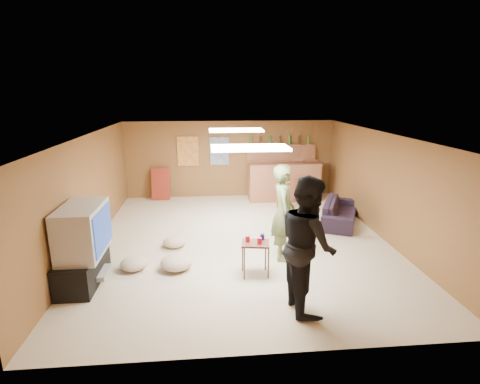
{
  "coord_description": "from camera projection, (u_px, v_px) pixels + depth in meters",
  "views": [
    {
      "loc": [
        -0.68,
        -7.24,
        3.02
      ],
      "look_at": [
        0.0,
        0.2,
        1.0
      ],
      "focal_mm": 28.0,
      "sensor_mm": 36.0,
      "label": 1
    }
  ],
  "objects": [
    {
      "name": "folding_chair_stack",
      "position": [
        161.0,
        184.0,
        10.69
      ],
      "size": [
        0.5,
        0.26,
        0.91
      ],
      "primitive_type": "cube",
      "rotation": [
        -0.14,
        0.0,
        0.0
      ],
      "color": "maroon",
      "rests_on": "ground"
    },
    {
      "name": "wall_back",
      "position": [
        230.0,
        159.0,
        10.88
      ],
      "size": [
        6.0,
        0.02,
        2.2
      ],
      "primitive_type": "cube",
      "color": "brown",
      "rests_on": "ground"
    },
    {
      "name": "sofa",
      "position": [
        340.0,
        212.0,
        8.85
      ],
      "size": [
        1.38,
        1.92,
        0.52
      ],
      "primitive_type": "imported",
      "rotation": [
        0.0,
        0.0,
        1.15
      ],
      "color": "black",
      "rests_on": "ground"
    },
    {
      "name": "cushion_far",
      "position": [
        134.0,
        263.0,
        6.53
      ],
      "size": [
        0.5,
        0.5,
        0.22
      ],
      "primitive_type": "ellipsoid",
      "rotation": [
        0.0,
        0.0,
        -0.03
      ],
      "color": "tan",
      "rests_on": "ground"
    },
    {
      "name": "tv_screen",
      "position": [
        103.0,
        229.0,
        5.93
      ],
      "size": [
        0.02,
        0.95,
        0.65
      ],
      "primitive_type": "cube",
      "color": "navy",
      "rests_on": "tv_body"
    },
    {
      "name": "cup_red_far",
      "position": [
        260.0,
        241.0,
        6.15
      ],
      "size": [
        0.08,
        0.08,
        0.11
      ],
      "primitive_type": "cylinder",
      "rotation": [
        0.0,
        0.0,
        -0.03
      ],
      "color": "red",
      "rests_on": "tray_table"
    },
    {
      "name": "tv_body",
      "position": [
        83.0,
        230.0,
        5.9
      ],
      "size": [
        0.6,
        1.1,
        0.8
      ],
      "primitive_type": "cube",
      "color": "#B2B2B7",
      "rests_on": "tv_stand"
    },
    {
      "name": "cushion_near_tv",
      "position": [
        177.0,
        262.0,
        6.54
      ],
      "size": [
        0.57,
        0.57,
        0.25
      ],
      "primitive_type": "ellipsoid",
      "rotation": [
        0.0,
        0.0,
        -0.01
      ],
      "color": "tan",
      "rests_on": "ground"
    },
    {
      "name": "ceiling_panel_back",
      "position": [
        236.0,
        130.0,
        8.39
      ],
      "size": [
        1.2,
        0.6,
        0.04
      ],
      "primitive_type": "cube",
      "color": "white",
      "rests_on": "ceiling"
    },
    {
      "name": "bar_lip",
      "position": [
        286.0,
        163.0,
        10.25
      ],
      "size": [
        2.1,
        0.12,
        0.05
      ],
      "primitive_type": "cube",
      "color": "#3E1E14",
      "rests_on": "bar_counter"
    },
    {
      "name": "wall_front",
      "position": [
        270.0,
        270.0,
        4.16
      ],
      "size": [
        6.0,
        0.02,
        2.2
      ],
      "primitive_type": "cube",
      "color": "brown",
      "rests_on": "ground"
    },
    {
      "name": "bottle_row",
      "position": [
        280.0,
        140.0,
        10.75
      ],
      "size": [
        1.76,
        0.08,
        0.26
      ],
      "primitive_type": null,
      "color": "#3F7233",
      "rests_on": "bar_shelf"
    },
    {
      "name": "ceiling",
      "position": [
        241.0,
        135.0,
        7.23
      ],
      "size": [
        6.0,
        7.0,
        0.02
      ],
      "primitive_type": "cube",
      "color": "silver",
      "rests_on": "ground"
    },
    {
      "name": "person_black",
      "position": [
        308.0,
        244.0,
        5.19
      ],
      "size": [
        0.81,
        1.0,
        1.94
      ],
      "primitive_type": "imported",
      "rotation": [
        0.0,
        0.0,
        1.66
      ],
      "color": "black",
      "rests_on": "ground"
    },
    {
      "name": "wall_right",
      "position": [
        384.0,
        186.0,
        7.78
      ],
      "size": [
        0.02,
        7.0,
        2.2
      ],
      "primitive_type": "cube",
      "color": "brown",
      "rests_on": "ground"
    },
    {
      "name": "bar_backing",
      "position": [
        281.0,
        155.0,
        10.91
      ],
      "size": [
        2.0,
        0.14,
        0.6
      ],
      "primitive_type": "cube",
      "color": "#965436",
      "rests_on": "bar_counter"
    },
    {
      "name": "poster_left",
      "position": [
        188.0,
        151.0,
        10.68
      ],
      "size": [
        0.6,
        0.03,
        0.85
      ],
      "primitive_type": "cube",
      "color": "#BF3F26",
      "rests_on": "wall_back"
    },
    {
      "name": "poster_right",
      "position": [
        219.0,
        151.0,
        10.75
      ],
      "size": [
        0.55,
        0.03,
        0.8
      ],
      "primitive_type": "cube",
      "color": "#334C99",
      "rests_on": "wall_back"
    },
    {
      "name": "cup_blue",
      "position": [
        262.0,
        237.0,
        6.33
      ],
      "size": [
        0.09,
        0.09,
        0.1
      ],
      "primitive_type": "cylinder",
      "rotation": [
        0.0,
        0.0,
        0.24
      ],
      "color": "navy",
      "rests_on": "tray_table"
    },
    {
      "name": "person_olive",
      "position": [
        283.0,
        213.0,
        6.8
      ],
      "size": [
        0.51,
        0.7,
        1.77
      ],
      "primitive_type": "imported",
      "rotation": [
        0.0,
        0.0,
        1.43
      ],
      "color": "#5C6A3D",
      "rests_on": "ground"
    },
    {
      "name": "dvd_box",
      "position": [
        97.0,
        273.0,
        6.11
      ],
      "size": [
        0.35,
        0.5,
        0.08
      ],
      "primitive_type": "cube",
      "color": "#B2B2B7",
      "rests_on": "tv_stand"
    },
    {
      "name": "tray_table",
      "position": [
        255.0,
        259.0,
        6.29
      ],
      "size": [
        0.5,
        0.43,
        0.59
      ],
      "primitive_type": "cube",
      "rotation": [
        0.0,
        0.0,
        -0.16
      ],
      "color": "#3E1E14",
      "rests_on": "ground"
    },
    {
      "name": "bar_stool_left",
      "position": [
        284.0,
        188.0,
        9.72
      ],
      "size": [
        0.4,
        0.4,
        1.18
      ],
      "primitive_type": null,
      "rotation": [
        0.0,
        0.0,
        0.08
      ],
      "color": "#965436",
      "rests_on": "ground"
    },
    {
      "name": "cup_red_near",
      "position": [
        248.0,
        239.0,
        6.24
      ],
      "size": [
        0.1,
        0.1,
        0.11
      ],
      "primitive_type": "cylinder",
      "rotation": [
        0.0,
        0.0,
        -0.25
      ],
      "color": "red",
      "rests_on": "tray_table"
    },
    {
      "name": "bar_counter",
      "position": [
        284.0,
        181.0,
        10.63
      ],
      "size": [
        2.0,
        0.6,
        1.1
      ],
      "primitive_type": "cube",
      "color": "#965436",
      "rests_on": "ground"
    },
    {
      "name": "cushion_mid",
      "position": [
        175.0,
        242.0,
        7.49
      ],
      "size": [
        0.59,
        0.59,
        0.21
      ],
      "primitive_type": "ellipsoid",
      "rotation": [
        0.0,
        0.0,
        0.34
      ],
      "color": "tan",
      "rests_on": "ground"
    },
    {
      "name": "ceiling_panel_front",
      "position": [
        250.0,
        148.0,
        5.8
      ],
      "size": [
        1.2,
        0.6,
        0.04
      ],
      "primitive_type": "cube",
      "color": "white",
      "rests_on": "ceiling"
    },
    {
      "name": "wall_left",
      "position": [
        87.0,
        193.0,
        7.26
      ],
      "size": [
        0.02,
        7.0,
        2.2
      ],
      "primitive_type": "cube",
      "color": "brown",
      "rests_on": "ground"
    },
    {
      "name": "ground",
      "position": [
        241.0,
        241.0,
        7.81
      ],
      "size": [
        7.0,
        7.0,
        0.0
      ],
      "primitive_type": "plane",
      "color": "beige",
      "rests_on": "ground"
    },
    {
      "name": "tv_stand",
      "position": [
        83.0,
        268.0,
        6.06
      ],
      "size": [
        0.55,
        1.3,
        0.5
      ],
      "primitive_type": "cube",
      "color": "black",
      "rests_on": "ground"
    },
    {
      "name": "bar_stool_right",
      "position": [
        298.0,
        182.0,
        10.49
      ],
      "size": [
        0.45,
        0.45,
        1.08
      ],
      "primitive_type": null,
      "rotation": [
        0.0,
        0.0,
        -0.41
      ],
      "color": "#965436",
      "rests_on": "ground"
    },
    {
      "name": "bar_shelf",
      "position": [
        282.0,
        145.0,
        10.81
      ],
      "size": [
        2.0,
        0.18,
        0.05
      ],
      "primitive_type": "cube",
      "color": "#965436",
      "rests_on": "bar_backing"
    }
  ]
}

